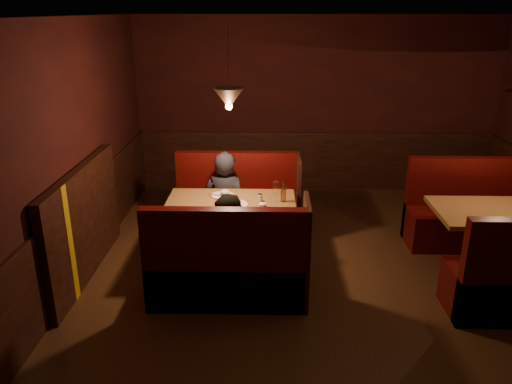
{
  "coord_description": "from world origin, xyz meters",
  "views": [
    {
      "loc": [
        -0.81,
        -4.83,
        2.96
      ],
      "look_at": [
        -0.94,
        0.66,
        0.95
      ],
      "focal_mm": 35.0,
      "sensor_mm": 36.0,
      "label": 1
    }
  ],
  "objects_px": {
    "main_bench_far": "(238,210)",
    "main_bench_near": "(229,272)",
    "main_table": "(232,217)",
    "second_table": "(497,228)",
    "second_bench_far": "(469,217)",
    "diner_a": "(225,185)",
    "diner_b": "(232,230)"
  },
  "relations": [
    {
      "from": "main_bench_near",
      "to": "diner_b",
      "type": "distance_m",
      "value": 0.46
    },
    {
      "from": "diner_a",
      "to": "diner_b",
      "type": "relative_size",
      "value": 1.1
    },
    {
      "from": "second_table",
      "to": "diner_a",
      "type": "distance_m",
      "value": 3.32
    },
    {
      "from": "main_bench_near",
      "to": "main_table",
      "type": "bearing_deg",
      "value": 91.19
    },
    {
      "from": "main_bench_far",
      "to": "diner_b",
      "type": "height_order",
      "value": "diner_b"
    },
    {
      "from": "second_bench_far",
      "to": "diner_a",
      "type": "relative_size",
      "value": 1.0
    },
    {
      "from": "main_table",
      "to": "second_table",
      "type": "distance_m",
      "value": 3.07
    },
    {
      "from": "main_bench_near",
      "to": "second_bench_far",
      "type": "bearing_deg",
      "value": 26.7
    },
    {
      "from": "main_bench_far",
      "to": "main_bench_near",
      "type": "height_order",
      "value": "same"
    },
    {
      "from": "second_table",
      "to": "second_bench_far",
      "type": "height_order",
      "value": "second_bench_far"
    },
    {
      "from": "main_bench_far",
      "to": "diner_a",
      "type": "distance_m",
      "value": 0.52
    },
    {
      "from": "second_table",
      "to": "diner_a",
      "type": "relative_size",
      "value": 0.91
    },
    {
      "from": "main_bench_far",
      "to": "diner_b",
      "type": "bearing_deg",
      "value": -89.26
    },
    {
      "from": "second_bench_far",
      "to": "main_bench_far",
      "type": "bearing_deg",
      "value": 176.47
    },
    {
      "from": "main_table",
      "to": "main_bench_near",
      "type": "height_order",
      "value": "main_bench_near"
    },
    {
      "from": "main_bench_near",
      "to": "second_table",
      "type": "height_order",
      "value": "main_bench_near"
    },
    {
      "from": "second_bench_far",
      "to": "diner_b",
      "type": "xyz_separation_m",
      "value": [
        -3.06,
        -1.27,
        0.37
      ]
    },
    {
      "from": "second_bench_far",
      "to": "diner_b",
      "type": "relative_size",
      "value": 1.1
    },
    {
      "from": "main_table",
      "to": "main_bench_far",
      "type": "distance_m",
      "value": 0.91
    },
    {
      "from": "main_bench_near",
      "to": "diner_a",
      "type": "height_order",
      "value": "diner_a"
    },
    {
      "from": "main_bench_far",
      "to": "main_bench_near",
      "type": "bearing_deg",
      "value": -90.0
    },
    {
      "from": "main_bench_far",
      "to": "diner_a",
      "type": "xyz_separation_m",
      "value": [
        -0.15,
        -0.22,
        0.44
      ]
    },
    {
      "from": "main_bench_near",
      "to": "main_bench_far",
      "type": "bearing_deg",
      "value": 90.0
    },
    {
      "from": "main_table",
      "to": "diner_a",
      "type": "distance_m",
      "value": 0.68
    },
    {
      "from": "main_table",
      "to": "diner_a",
      "type": "relative_size",
      "value": 0.95
    },
    {
      "from": "diner_a",
      "to": "main_bench_far",
      "type": "bearing_deg",
      "value": -110.15
    },
    {
      "from": "main_table",
      "to": "second_table",
      "type": "relative_size",
      "value": 1.05
    },
    {
      "from": "main_table",
      "to": "diner_b",
      "type": "bearing_deg",
      "value": -86.43
    },
    {
      "from": "diner_b",
      "to": "main_table",
      "type": "bearing_deg",
      "value": 101.73
    },
    {
      "from": "main_bench_far",
      "to": "main_bench_near",
      "type": "xyz_separation_m",
      "value": [
        0.0,
        -1.74,
        0.0
      ]
    },
    {
      "from": "main_table",
      "to": "diner_a",
      "type": "bearing_deg",
      "value": 101.95
    },
    {
      "from": "diner_a",
      "to": "diner_b",
      "type": "distance_m",
      "value": 1.25
    }
  ]
}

